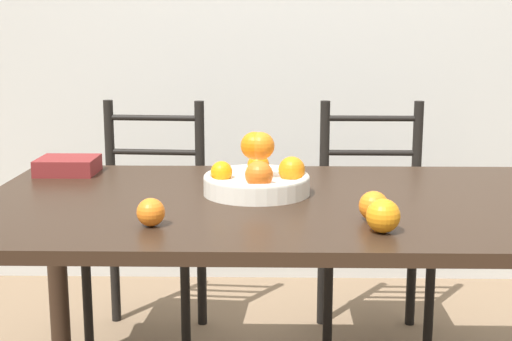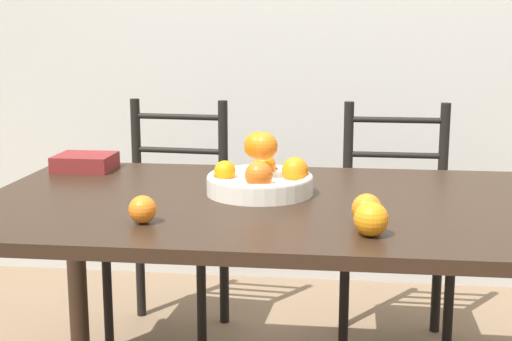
{
  "view_description": "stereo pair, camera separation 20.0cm",
  "coord_description": "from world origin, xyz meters",
  "px_view_note": "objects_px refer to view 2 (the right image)",
  "views": [
    {
      "loc": [
        -0.15,
        -2.0,
        1.25
      ],
      "look_at": [
        -0.18,
        -0.03,
        0.86
      ],
      "focal_mm": 50.0,
      "sensor_mm": 36.0,
      "label": 1
    },
    {
      "loc": [
        0.05,
        -1.98,
        1.25
      ],
      "look_at": [
        -0.18,
        -0.03,
        0.86
      ],
      "focal_mm": 50.0,
      "sensor_mm": 36.0,
      "label": 2
    }
  ],
  "objects_px": {
    "chair_right": "(395,232)",
    "book_stack": "(85,162)",
    "orange_loose_1": "(143,209)",
    "fruit_bowl": "(261,177)",
    "orange_loose_0": "(371,219)",
    "chair_left": "(171,225)",
    "orange_loose_2": "(367,209)"
  },
  "relations": [
    {
      "from": "chair_right",
      "to": "book_stack",
      "type": "relative_size",
      "value": 4.95
    },
    {
      "from": "orange_loose_1",
      "to": "fruit_bowl",
      "type": "bearing_deg",
      "value": 53.83
    },
    {
      "from": "chair_right",
      "to": "fruit_bowl",
      "type": "bearing_deg",
      "value": -121.96
    },
    {
      "from": "orange_loose_0",
      "to": "chair_left",
      "type": "xyz_separation_m",
      "value": [
        -0.76,
        1.1,
        -0.35
      ]
    },
    {
      "from": "orange_loose_2",
      "to": "book_stack",
      "type": "height_order",
      "value": "orange_loose_2"
    },
    {
      "from": "orange_loose_2",
      "to": "chair_left",
      "type": "distance_m",
      "value": 1.29
    },
    {
      "from": "chair_left",
      "to": "book_stack",
      "type": "distance_m",
      "value": 0.56
    },
    {
      "from": "orange_loose_0",
      "to": "orange_loose_2",
      "type": "bearing_deg",
      "value": 93.36
    },
    {
      "from": "orange_loose_0",
      "to": "chair_right",
      "type": "bearing_deg",
      "value": 82.67
    },
    {
      "from": "fruit_bowl",
      "to": "orange_loose_0",
      "type": "xyz_separation_m",
      "value": [
        0.31,
        -0.4,
        -0.01
      ]
    },
    {
      "from": "book_stack",
      "to": "orange_loose_2",
      "type": "bearing_deg",
      "value": -31.53
    },
    {
      "from": "fruit_bowl",
      "to": "orange_loose_2",
      "type": "height_order",
      "value": "fruit_bowl"
    },
    {
      "from": "orange_loose_2",
      "to": "chair_left",
      "type": "xyz_separation_m",
      "value": [
        -0.75,
        0.99,
        -0.34
      ]
    },
    {
      "from": "fruit_bowl",
      "to": "chair_right",
      "type": "xyz_separation_m",
      "value": [
        0.45,
        0.7,
        -0.36
      ]
    },
    {
      "from": "chair_left",
      "to": "chair_right",
      "type": "distance_m",
      "value": 0.9
    },
    {
      "from": "fruit_bowl",
      "to": "orange_loose_1",
      "type": "height_order",
      "value": "fruit_bowl"
    },
    {
      "from": "orange_loose_1",
      "to": "orange_loose_2",
      "type": "height_order",
      "value": "orange_loose_2"
    },
    {
      "from": "chair_left",
      "to": "chair_right",
      "type": "bearing_deg",
      "value": 4.37
    },
    {
      "from": "orange_loose_2",
      "to": "chair_right",
      "type": "distance_m",
      "value": 1.06
    },
    {
      "from": "orange_loose_1",
      "to": "chair_right",
      "type": "distance_m",
      "value": 1.32
    },
    {
      "from": "orange_loose_0",
      "to": "chair_right",
      "type": "xyz_separation_m",
      "value": [
        0.14,
        1.1,
        -0.35
      ]
    },
    {
      "from": "fruit_bowl",
      "to": "orange_loose_2",
      "type": "distance_m",
      "value": 0.42
    },
    {
      "from": "chair_left",
      "to": "chair_right",
      "type": "relative_size",
      "value": 1.0
    },
    {
      "from": "orange_loose_1",
      "to": "book_stack",
      "type": "relative_size",
      "value": 0.36
    },
    {
      "from": "chair_right",
      "to": "orange_loose_2",
      "type": "bearing_deg",
      "value": -97.83
    },
    {
      "from": "chair_left",
      "to": "book_stack",
      "type": "relative_size",
      "value": 4.95
    },
    {
      "from": "fruit_bowl",
      "to": "orange_loose_1",
      "type": "bearing_deg",
      "value": -126.17
    },
    {
      "from": "chair_left",
      "to": "fruit_bowl",
      "type": "bearing_deg",
      "value": -52.82
    },
    {
      "from": "orange_loose_2",
      "to": "orange_loose_1",
      "type": "bearing_deg",
      "value": -173.31
    },
    {
      "from": "fruit_bowl",
      "to": "orange_loose_2",
      "type": "relative_size",
      "value": 4.14
    },
    {
      "from": "chair_right",
      "to": "chair_left",
      "type": "bearing_deg",
      "value": -179.3
    },
    {
      "from": "orange_loose_2",
      "to": "chair_right",
      "type": "relative_size",
      "value": 0.08
    }
  ]
}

